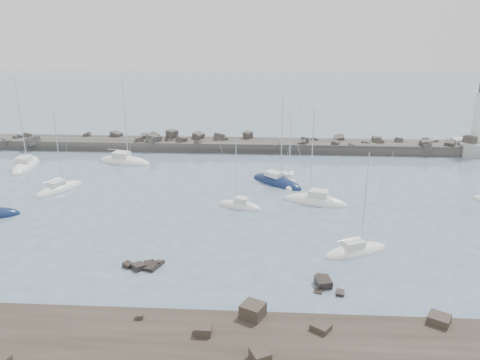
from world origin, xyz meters
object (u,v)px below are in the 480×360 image
sailboat_1 (26,166)px  sailboat_8 (277,182)px  sailboat_3 (59,189)px  lighthouse (477,137)px  sailboat_9 (315,202)px  sailboat_6 (288,182)px  sailboat_7 (356,252)px  sailboat_5 (240,206)px  sailboat_4 (124,162)px

sailboat_1 → sailboat_8: size_ratio=1.09×
sailboat_3 → sailboat_1: bearing=133.8°
lighthouse → sailboat_9: 42.71m
lighthouse → sailboat_6: lighthouse is taller
sailboat_7 → sailboat_9: bearing=101.4°
sailboat_3 → sailboat_8: size_ratio=0.84×
sailboat_3 → sailboat_5: bearing=-10.8°
sailboat_5 → sailboat_9: sailboat_9 is taller
sailboat_4 → sailboat_3: bearing=-110.1°
sailboat_6 → sailboat_3: bearing=-171.1°
sailboat_8 → sailboat_9: size_ratio=1.05×
sailboat_5 → sailboat_7: bearing=-43.2°
sailboat_5 → sailboat_9: 10.37m
lighthouse → sailboat_8: lighthouse is taller
sailboat_4 → sailboat_5: size_ratio=1.57×
sailboat_7 → sailboat_3: bearing=156.4°
sailboat_1 → sailboat_8: sailboat_1 is taller
lighthouse → sailboat_6: (-35.65, -19.58, -2.95)m
sailboat_1 → sailboat_8: (42.44, -6.18, -0.01)m
lighthouse → sailboat_1: (-79.90, -13.66, -2.94)m
sailboat_5 → sailboat_6: 12.41m
sailboat_4 → sailboat_8: sailboat_4 is taller
sailboat_1 → sailboat_9: size_ratio=1.15×
lighthouse → sailboat_3: lighthouse is taller
sailboat_6 → sailboat_7: bearing=-74.7°
sailboat_5 → sailboat_8: size_ratio=0.67×
lighthouse → sailboat_5: lighthouse is taller
sailboat_1 → sailboat_9: 49.55m
sailboat_1 → sailboat_3: sailboat_1 is taller
sailboat_3 → sailboat_7: sailboat_3 is taller
sailboat_8 → sailboat_4: bearing=160.0°
sailboat_7 → sailboat_9: 14.78m
sailboat_1 → sailboat_7: bearing=-29.5°
lighthouse → sailboat_7: size_ratio=1.24×
sailboat_4 → sailboat_5: (21.37, -19.67, -0.02)m
sailboat_6 → sailboat_9: bearing=-68.1°
sailboat_8 → sailboat_7: bearing=-70.3°
sailboat_3 → sailboat_9: bearing=-4.5°
sailboat_9 → sailboat_7: bearing=-78.6°
sailboat_4 → sailboat_7: size_ratio=1.32×
sailboat_1 → sailboat_3: 15.45m
sailboat_4 → sailboat_5: 29.04m
sailboat_3 → sailboat_4: bearing=69.9°
sailboat_1 → sailboat_9: bearing=-16.4°
sailboat_5 → sailboat_7: 17.90m
sailboat_4 → sailboat_9: sailboat_4 is taller
sailboat_7 → sailboat_9: size_ratio=0.84×
sailboat_4 → sailboat_7: (34.42, -31.92, -0.03)m
lighthouse → sailboat_8: bearing=-152.1°
sailboat_4 → sailboat_7: sailboat_4 is taller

